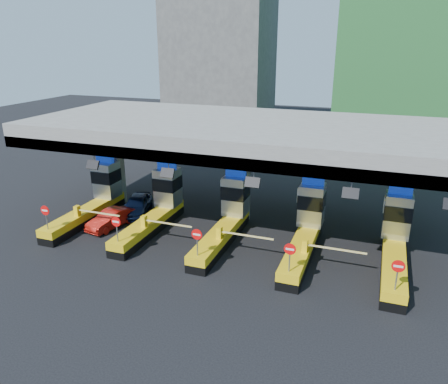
% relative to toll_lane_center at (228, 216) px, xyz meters
% --- Properties ---
extents(ground, '(120.00, 120.00, 0.00)m').
position_rel_toll_lane_center_xyz_m(ground, '(-0.00, -0.28, -1.40)').
color(ground, black).
rests_on(ground, ground).
extents(toll_canopy, '(28.00, 12.09, 7.00)m').
position_rel_toll_lane_center_xyz_m(toll_canopy, '(-0.00, 2.59, 4.74)').
color(toll_canopy, slate).
rests_on(toll_canopy, ground).
extents(toll_lane_far_left, '(4.43, 8.00, 4.16)m').
position_rel_toll_lane_center_xyz_m(toll_lane_far_left, '(-10.00, 0.00, 0.00)').
color(toll_lane_far_left, black).
rests_on(toll_lane_far_left, ground).
extents(toll_lane_left, '(4.43, 8.00, 4.16)m').
position_rel_toll_lane_center_xyz_m(toll_lane_left, '(-5.00, 0.00, 0.00)').
color(toll_lane_left, black).
rests_on(toll_lane_left, ground).
extents(toll_lane_center, '(4.43, 8.00, 4.16)m').
position_rel_toll_lane_center_xyz_m(toll_lane_center, '(0.00, 0.00, 0.00)').
color(toll_lane_center, black).
rests_on(toll_lane_center, ground).
extents(toll_lane_right, '(4.43, 8.00, 4.16)m').
position_rel_toll_lane_center_xyz_m(toll_lane_right, '(5.00, 0.00, 0.00)').
color(toll_lane_right, black).
rests_on(toll_lane_right, ground).
extents(toll_lane_far_right, '(4.43, 8.00, 4.16)m').
position_rel_toll_lane_center_xyz_m(toll_lane_far_right, '(10.00, 0.00, 0.00)').
color(toll_lane_far_right, black).
rests_on(toll_lane_far_right, ground).
extents(bg_building_scaffold, '(18.00, 12.00, 28.00)m').
position_rel_toll_lane_center_xyz_m(bg_building_scaffold, '(12.00, 31.72, 12.60)').
color(bg_building_scaffold, '#1E5926').
rests_on(bg_building_scaffold, ground).
extents(bg_building_concrete, '(14.00, 10.00, 18.00)m').
position_rel_toll_lane_center_xyz_m(bg_building_concrete, '(-14.00, 35.72, 7.60)').
color(bg_building_concrete, '#4C4C49').
rests_on(bg_building_concrete, ground).
extents(van, '(2.82, 4.43, 1.40)m').
position_rel_toll_lane_center_xyz_m(van, '(-7.47, 1.35, -0.70)').
color(van, black).
rests_on(van, ground).
extents(red_car, '(1.94, 3.80, 1.20)m').
position_rel_toll_lane_center_xyz_m(red_car, '(-7.88, -1.38, -0.80)').
color(red_car, maroon).
rests_on(red_car, ground).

